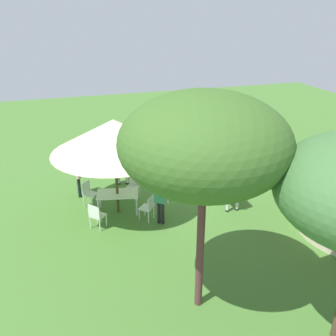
{
  "coord_description": "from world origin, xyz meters",
  "views": [
    {
      "loc": [
        5.29,
        13.51,
        6.84
      ],
      "look_at": [
        1.19,
        0.56,
        1.0
      ],
      "focal_mm": 40.42,
      "sensor_mm": 36.0,
      "label": 1
    }
  ],
  "objects_px": {
    "guest_behind_table": "(78,173)",
    "zebra_by_umbrella": "(249,146)",
    "guest_beside_umbrella": "(161,198)",
    "zebra_toward_hut": "(122,158)",
    "patio_dining_table": "(118,195)",
    "patio_chair_west_end": "(96,215)",
    "shade_umbrella": "(114,136)",
    "zebra_nearest_camera": "(227,180)",
    "standing_watcher": "(190,136)",
    "patio_chair_near_lawn": "(89,192)",
    "patio_chair_east_end": "(149,206)",
    "acacia_tree_behind_hut": "(204,143)",
    "striped_lounge_chair": "(262,182)",
    "patio_chair_near_hut": "(134,184)"
  },
  "relations": [
    {
      "from": "patio_chair_near_hut",
      "to": "zebra_toward_hut",
      "type": "height_order",
      "value": "zebra_toward_hut"
    },
    {
      "from": "striped_lounge_chair",
      "to": "zebra_nearest_camera",
      "type": "height_order",
      "value": "zebra_nearest_camera"
    },
    {
      "from": "patio_dining_table",
      "to": "standing_watcher",
      "type": "bearing_deg",
      "value": -134.94
    },
    {
      "from": "shade_umbrella",
      "to": "guest_beside_umbrella",
      "type": "height_order",
      "value": "shade_umbrella"
    },
    {
      "from": "guest_beside_umbrella",
      "to": "patio_dining_table",
      "type": "bearing_deg",
      "value": -3.59
    },
    {
      "from": "zebra_nearest_camera",
      "to": "acacia_tree_behind_hut",
      "type": "height_order",
      "value": "acacia_tree_behind_hut"
    },
    {
      "from": "guest_behind_table",
      "to": "standing_watcher",
      "type": "relative_size",
      "value": 0.97
    },
    {
      "from": "shade_umbrella",
      "to": "guest_behind_table",
      "type": "xyz_separation_m",
      "value": [
        1.21,
        -1.63,
        -1.86
      ]
    },
    {
      "from": "patio_chair_west_end",
      "to": "patio_chair_east_end",
      "type": "distance_m",
      "value": 1.78
    },
    {
      "from": "guest_beside_umbrella",
      "to": "zebra_toward_hut",
      "type": "xyz_separation_m",
      "value": [
        0.52,
        -3.98,
        -0.02
      ]
    },
    {
      "from": "guest_beside_umbrella",
      "to": "guest_behind_table",
      "type": "xyz_separation_m",
      "value": [
        2.45,
        -2.86,
        0.03
      ]
    },
    {
      "from": "standing_watcher",
      "to": "patio_chair_east_end",
      "type": "bearing_deg",
      "value": 107.22
    },
    {
      "from": "shade_umbrella",
      "to": "zebra_by_umbrella",
      "type": "relative_size",
      "value": 2.13
    },
    {
      "from": "shade_umbrella",
      "to": "patio_chair_east_end",
      "type": "xyz_separation_m",
      "value": [
        -0.9,
        0.88,
        -2.35
      ]
    },
    {
      "from": "shade_umbrella",
      "to": "acacia_tree_behind_hut",
      "type": "bearing_deg",
      "value": 101.45
    },
    {
      "from": "shade_umbrella",
      "to": "patio_chair_near_hut",
      "type": "relative_size",
      "value": 4.74
    },
    {
      "from": "standing_watcher",
      "to": "zebra_by_umbrella",
      "type": "distance_m",
      "value": 2.9
    },
    {
      "from": "guest_beside_umbrella",
      "to": "shade_umbrella",
      "type": "bearing_deg",
      "value": -3.59
    },
    {
      "from": "patio_chair_near_lawn",
      "to": "patio_chair_east_end",
      "type": "xyz_separation_m",
      "value": [
        -1.83,
        1.73,
        0.0
      ]
    },
    {
      "from": "zebra_nearest_camera",
      "to": "patio_dining_table",
      "type": "bearing_deg",
      "value": 174.22
    },
    {
      "from": "acacia_tree_behind_hut",
      "to": "guest_beside_umbrella",
      "type": "bearing_deg",
      "value": -92.89
    },
    {
      "from": "zebra_toward_hut",
      "to": "patio_chair_west_end",
      "type": "bearing_deg",
      "value": 77.94
    },
    {
      "from": "patio_dining_table",
      "to": "zebra_nearest_camera",
      "type": "relative_size",
      "value": 0.75
    },
    {
      "from": "patio_chair_west_end",
      "to": "guest_behind_table",
      "type": "distance_m",
      "value": 2.6
    },
    {
      "from": "zebra_by_umbrella",
      "to": "standing_watcher",
      "type": "bearing_deg",
      "value": 12.46
    },
    {
      "from": "shade_umbrella",
      "to": "guest_behind_table",
      "type": "bearing_deg",
      "value": -53.52
    },
    {
      "from": "patio_dining_table",
      "to": "patio_chair_west_end",
      "type": "relative_size",
      "value": 1.77
    },
    {
      "from": "guest_behind_table",
      "to": "zebra_nearest_camera",
      "type": "bearing_deg",
      "value": 68.98
    },
    {
      "from": "shade_umbrella",
      "to": "patio_chair_east_end",
      "type": "relative_size",
      "value": 4.74
    },
    {
      "from": "standing_watcher",
      "to": "zebra_nearest_camera",
      "type": "height_order",
      "value": "standing_watcher"
    },
    {
      "from": "shade_umbrella",
      "to": "standing_watcher",
      "type": "distance_m",
      "value": 6.53
    },
    {
      "from": "guest_beside_umbrella",
      "to": "acacia_tree_behind_hut",
      "type": "distance_m",
      "value": 5.1
    },
    {
      "from": "zebra_toward_hut",
      "to": "guest_beside_umbrella",
      "type": "bearing_deg",
      "value": 109.04
    },
    {
      "from": "shade_umbrella",
      "to": "guest_behind_table",
      "type": "height_order",
      "value": "shade_umbrella"
    },
    {
      "from": "patio_dining_table",
      "to": "patio_chair_east_end",
      "type": "distance_m",
      "value": 1.27
    },
    {
      "from": "shade_umbrella",
      "to": "zebra_nearest_camera",
      "type": "bearing_deg",
      "value": 171.75
    },
    {
      "from": "patio_chair_east_end",
      "to": "zebra_by_umbrella",
      "type": "bearing_deg",
      "value": -15.2
    },
    {
      "from": "guest_beside_umbrella",
      "to": "zebra_nearest_camera",
      "type": "height_order",
      "value": "guest_beside_umbrella"
    },
    {
      "from": "patio_chair_west_end",
      "to": "acacia_tree_behind_hut",
      "type": "bearing_deg",
      "value": -21.12
    },
    {
      "from": "patio_chair_west_end",
      "to": "guest_behind_table",
      "type": "xyz_separation_m",
      "value": [
        0.32,
        -2.53,
        0.48
      ]
    },
    {
      "from": "patio_chair_near_hut",
      "to": "zebra_nearest_camera",
      "type": "xyz_separation_m",
      "value": [
        -3.17,
        1.55,
        0.43
      ]
    },
    {
      "from": "patio_chair_west_end",
      "to": "zebra_by_umbrella",
      "type": "xyz_separation_m",
      "value": [
        -7.41,
        -3.33,
        0.44
      ]
    },
    {
      "from": "striped_lounge_chair",
      "to": "shade_umbrella",
      "type": "bearing_deg",
      "value": 105.68
    },
    {
      "from": "zebra_by_umbrella",
      "to": "patio_chair_west_end",
      "type": "bearing_deg",
      "value": 80.35
    },
    {
      "from": "guest_behind_table",
      "to": "zebra_by_umbrella",
      "type": "bearing_deg",
      "value": 97.96
    },
    {
      "from": "zebra_by_umbrella",
      "to": "patio_chair_east_end",
      "type": "bearing_deg",
      "value": 86.64
    },
    {
      "from": "patio_chair_near_hut",
      "to": "guest_beside_umbrella",
      "type": "relative_size",
      "value": 0.56
    },
    {
      "from": "patio_chair_near_lawn",
      "to": "patio_chair_east_end",
      "type": "height_order",
      "value": "same"
    },
    {
      "from": "patio_chair_near_lawn",
      "to": "patio_chair_east_end",
      "type": "distance_m",
      "value": 2.52
    },
    {
      "from": "shade_umbrella",
      "to": "acacia_tree_behind_hut",
      "type": "height_order",
      "value": "acacia_tree_behind_hut"
    }
  ]
}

